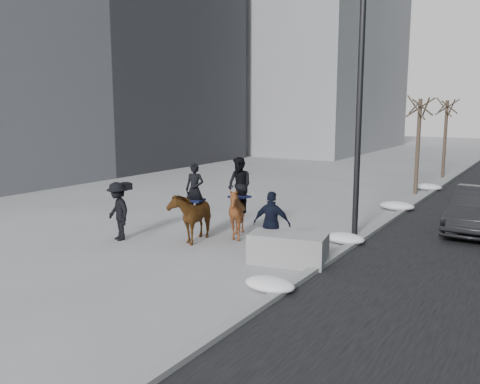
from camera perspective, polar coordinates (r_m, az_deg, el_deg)
The scene contains 13 objects.
ground at distance 14.16m, azimuth -2.58°, elevation -6.68°, with size 120.00×120.00×0.00m, color gray.
curb at distance 22.06m, azimuth 19.03°, elevation -1.15°, with size 0.25×90.00×0.12m, color gray.
building_left at distance 34.63m, azimuth -20.55°, elevation 19.01°, with size 12.00×26.00×20.00m, color #595960.
planter at distance 13.07m, azimuth 5.41°, elevation -6.34°, with size 1.94×0.97×0.77m, color gray.
car_near at distance 17.88m, azimuth 25.21°, elevation -1.84°, with size 1.50×4.29×1.41m, color black.
tree_near at distance 24.49m, azimuth 19.37°, elevation 5.36°, with size 1.20×1.20×4.79m, color #382C21, non-canonical shape.
tree_far at distance 30.88m, azimuth 22.05°, elevation 5.96°, with size 1.20×1.20×4.80m, color #3B3123, non-canonical shape.
mounted_left at distance 15.22m, azimuth -5.36°, elevation -2.23°, with size 1.18×1.92×2.31m.
mounted_right at distance 15.29m, azimuth -0.28°, elevation -1.64°, with size 1.67×1.78×2.47m.
feeder at distance 13.54m, azimuth 3.60°, elevation -3.61°, with size 1.09×0.95×1.75m.
camera_crew at distance 15.59m, azimuth -13.53°, elevation -2.08°, with size 1.30×1.04×1.75m.
lamppost at distance 16.08m, azimuth 13.63°, elevation 12.99°, with size 0.25×2.33×9.09m.
snow_piles at distance 18.71m, azimuth 15.68°, elevation -2.52°, with size 1.32×16.65×0.33m.
Camera 1 is at (7.71, -11.20, 3.95)m, focal length 38.00 mm.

